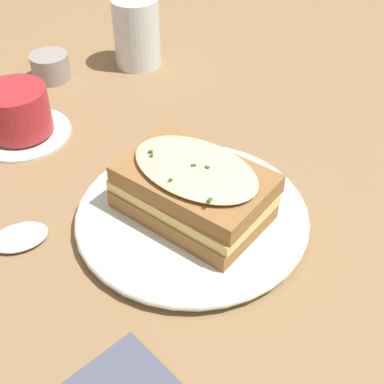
{
  "coord_description": "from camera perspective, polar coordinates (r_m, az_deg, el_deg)",
  "views": [
    {
      "loc": [
        0.35,
        0.24,
        0.42
      ],
      "look_at": [
        -0.02,
        0.02,
        0.04
      ],
      "focal_mm": 50.0,
      "sensor_mm": 36.0,
      "label": 1
    }
  ],
  "objects": [
    {
      "name": "ground_plane",
      "position": [
        0.59,
        -2.81,
        -3.45
      ],
      "size": [
        2.4,
        2.4,
        0.0
      ],
      "primitive_type": "plane",
      "color": "olive"
    },
    {
      "name": "water_glass",
      "position": [
        0.87,
        -5.93,
        16.59
      ],
      "size": [
        0.07,
        0.07,
        0.11
      ],
      "primitive_type": "cylinder",
      "color": "silver",
      "rests_on": "ground_plane"
    },
    {
      "name": "dinner_plate",
      "position": [
        0.59,
        0.0,
        -2.54
      ],
      "size": [
        0.26,
        0.26,
        0.02
      ],
      "color": "silver",
      "rests_on": "ground_plane"
    },
    {
      "name": "spoon",
      "position": [
        0.6,
        -18.81,
        -4.86
      ],
      "size": [
        0.16,
        0.12,
        0.01
      ],
      "rotation": [
        0.0,
        0.0,
        0.95
      ],
      "color": "silver",
      "rests_on": "ground_plane"
    },
    {
      "name": "condiment_pot",
      "position": [
        0.87,
        -14.88,
        12.79
      ],
      "size": [
        0.06,
        0.06,
        0.04
      ],
      "primitive_type": "cylinder",
      "color": "gray",
      "rests_on": "ground_plane"
    },
    {
      "name": "teacup_with_saucer",
      "position": [
        0.74,
        -18.13,
        7.79
      ],
      "size": [
        0.14,
        0.13,
        0.07
      ],
      "rotation": [
        0.0,
        0.0,
        6.1
      ],
      "color": "silver",
      "rests_on": "ground_plane"
    },
    {
      "name": "sandwich",
      "position": [
        0.56,
        0.15,
        0.32
      ],
      "size": [
        0.12,
        0.17,
        0.07
      ],
      "rotation": [
        0.0,
        0.0,
        4.59
      ],
      "color": "olive",
      "rests_on": "dinner_plate"
    }
  ]
}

